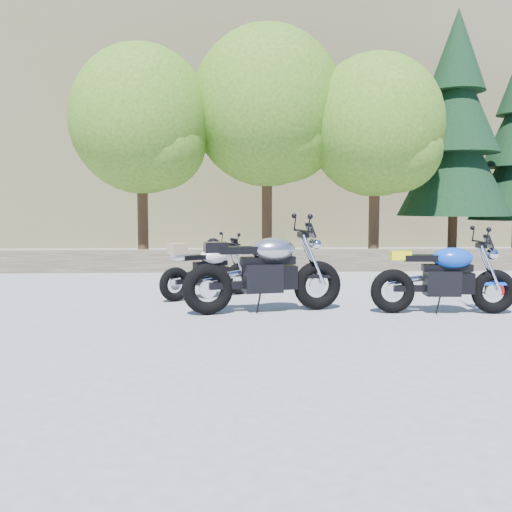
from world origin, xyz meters
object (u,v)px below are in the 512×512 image
(blue_bike, at_px, (444,278))
(backpack, at_px, (496,284))
(white_bike, at_px, (208,269))
(silver_bike, at_px, (265,272))

(blue_bike, xyz_separation_m, backpack, (1.56, 1.69, -0.32))
(white_bike, bearing_deg, blue_bike, -57.62)
(blue_bike, height_order, backpack, blue_bike)
(silver_bike, distance_m, white_bike, 1.60)
(silver_bike, height_order, backpack, silver_bike)
(white_bike, relative_size, backpack, 4.11)
(white_bike, relative_size, blue_bike, 0.76)
(blue_bike, bearing_deg, white_bike, 160.15)
(silver_bike, xyz_separation_m, backpack, (4.11, 1.47, -0.39))
(silver_bike, xyz_separation_m, blue_bike, (2.56, -0.21, -0.07))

